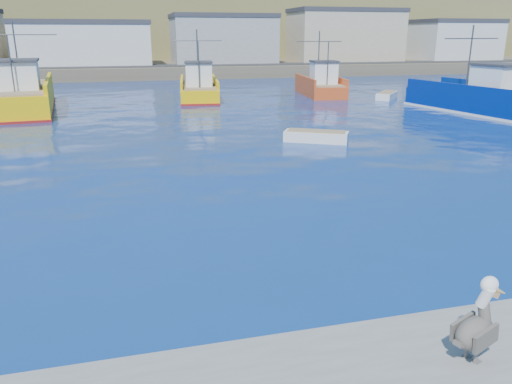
% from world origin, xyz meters
% --- Properties ---
extents(ground, '(260.00, 260.00, 0.00)m').
position_xyz_m(ground, '(0.00, 0.00, 0.00)').
color(ground, navy).
rests_on(ground, ground).
extents(dock_bollards, '(36.20, 0.20, 0.30)m').
position_xyz_m(dock_bollards, '(0.60, -3.40, 0.65)').
color(dock_bollards, '#4C4C4C').
rests_on(dock_bollards, dock).
extents(far_shore, '(200.00, 81.00, 24.00)m').
position_xyz_m(far_shore, '(0.00, 109.20, 8.98)').
color(far_shore, brown).
rests_on(far_shore, ground).
extents(trawler_yellow_a, '(6.35, 14.32, 6.85)m').
position_xyz_m(trawler_yellow_a, '(-12.95, 32.44, 1.18)').
color(trawler_yellow_a, '#F6BF05').
rests_on(trawler_yellow_a, ground).
extents(trawler_yellow_b, '(4.65, 10.04, 6.31)m').
position_xyz_m(trawler_yellow_b, '(1.73, 36.20, 0.96)').
color(trawler_yellow_b, '#F6BF05').
rests_on(trawler_yellow_b, ground).
extents(trawler_blue, '(6.19, 12.25, 6.57)m').
position_xyz_m(trawler_blue, '(21.65, 22.75, 1.06)').
color(trawler_blue, navy).
rests_on(trawler_blue, ground).
extents(boat_orange, '(4.53, 9.00, 6.13)m').
position_xyz_m(boat_orange, '(13.91, 36.44, 1.05)').
color(boat_orange, '#CE471A').
rests_on(boat_orange, ground).
extents(skiff_mid, '(3.71, 2.82, 0.77)m').
position_xyz_m(skiff_mid, '(5.33, 15.37, 0.25)').
color(skiff_mid, silver).
rests_on(skiff_mid, ground).
extents(skiff_far, '(3.37, 3.63, 0.80)m').
position_xyz_m(skiff_far, '(18.92, 32.19, 0.26)').
color(skiff_far, silver).
rests_on(skiff_far, ground).
extents(pelican, '(1.21, 0.72, 1.51)m').
position_xyz_m(pelican, '(0.49, -4.55, 1.15)').
color(pelican, '#595451').
rests_on(pelican, dock).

